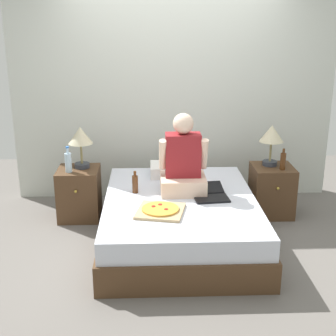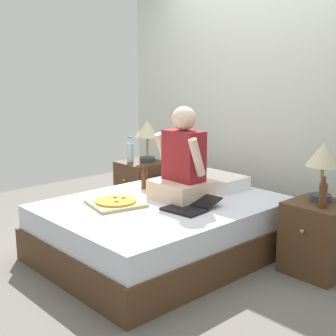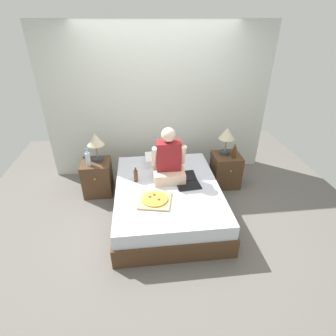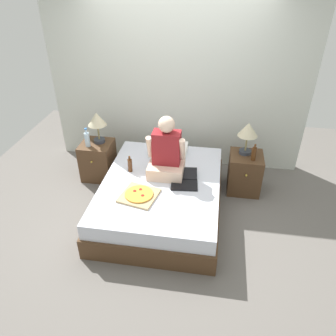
# 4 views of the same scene
# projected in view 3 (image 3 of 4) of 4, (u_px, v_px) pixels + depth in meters

# --- Properties ---
(ground_plane) EXTENTS (5.76, 5.76, 0.00)m
(ground_plane) POSITION_uv_depth(u_px,v_px,m) (167.00, 211.00, 3.90)
(ground_plane) COLOR #66605B
(wall_back) EXTENTS (3.76, 0.12, 2.50)m
(wall_back) POSITION_uv_depth(u_px,v_px,m) (159.00, 103.00, 4.42)
(wall_back) COLOR silver
(wall_back) RESTS_ON ground
(bed) EXTENTS (1.48, 1.93, 0.46)m
(bed) POSITION_uv_depth(u_px,v_px,m) (167.00, 199.00, 3.79)
(bed) COLOR #4C331E
(bed) RESTS_ON ground
(nightstand_left) EXTENTS (0.44, 0.47, 0.56)m
(nightstand_left) POSITION_uv_depth(u_px,v_px,m) (98.00, 177.00, 4.20)
(nightstand_left) COLOR #4C331E
(nightstand_left) RESTS_ON ground
(lamp_on_left_nightstand) EXTENTS (0.26, 0.26, 0.45)m
(lamp_on_left_nightstand) POSITION_uv_depth(u_px,v_px,m) (95.00, 141.00, 3.95)
(lamp_on_left_nightstand) COLOR #333842
(lamp_on_left_nightstand) RESTS_ON nightstand_left
(water_bottle) EXTENTS (0.07, 0.07, 0.28)m
(water_bottle) POSITION_uv_depth(u_px,v_px,m) (88.00, 159.00, 3.92)
(water_bottle) COLOR silver
(water_bottle) RESTS_ON nightstand_left
(nightstand_right) EXTENTS (0.44, 0.47, 0.56)m
(nightstand_right) POSITION_uv_depth(u_px,v_px,m) (226.00, 170.00, 4.41)
(nightstand_right) COLOR #4C331E
(nightstand_right) RESTS_ON ground
(lamp_on_right_nightstand) EXTENTS (0.26, 0.26, 0.45)m
(lamp_on_right_nightstand) POSITION_uv_depth(u_px,v_px,m) (227.00, 135.00, 4.15)
(lamp_on_right_nightstand) COLOR #333842
(lamp_on_right_nightstand) RESTS_ON nightstand_right
(beer_bottle) EXTENTS (0.06, 0.06, 0.23)m
(beer_bottle) POSITION_uv_depth(u_px,v_px,m) (234.00, 152.00, 4.15)
(beer_bottle) COLOR #512D14
(beer_bottle) RESTS_ON nightstand_right
(pillow) EXTENTS (0.52, 0.34, 0.12)m
(pillow) POSITION_uv_depth(u_px,v_px,m) (161.00, 159.00, 4.23)
(pillow) COLOR white
(pillow) RESTS_ON bed
(person_seated) EXTENTS (0.47, 0.40, 0.78)m
(person_seated) POSITION_uv_depth(u_px,v_px,m) (169.00, 161.00, 3.68)
(person_seated) COLOR beige
(person_seated) RESTS_ON bed
(laptop) EXTENTS (0.36, 0.45, 0.07)m
(laptop) POSITION_uv_depth(u_px,v_px,m) (187.00, 182.00, 3.70)
(laptop) COLOR black
(laptop) RESTS_ON bed
(pizza_box) EXTENTS (0.48, 0.48, 0.05)m
(pizza_box) POSITION_uv_depth(u_px,v_px,m) (155.00, 200.00, 3.34)
(pizza_box) COLOR tan
(pizza_box) RESTS_ON bed
(beer_bottle_on_bed) EXTENTS (0.06, 0.06, 0.22)m
(beer_bottle_on_bed) POSITION_uv_depth(u_px,v_px,m) (136.00, 176.00, 3.72)
(beer_bottle_on_bed) COLOR #4C2811
(beer_bottle_on_bed) RESTS_ON bed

